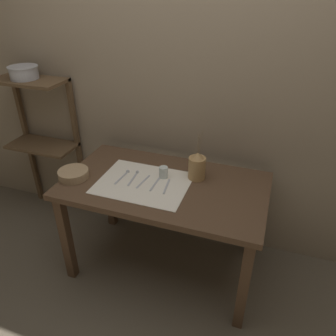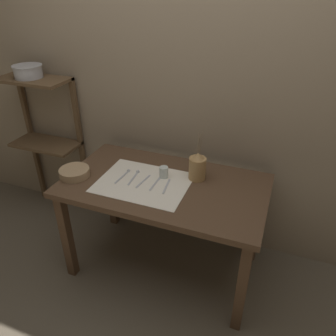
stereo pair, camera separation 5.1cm
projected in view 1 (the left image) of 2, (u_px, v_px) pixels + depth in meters
The scene contains 14 objects.
ground_plane at pixel (165, 264), 2.50m from camera, with size 12.00×12.00×0.00m, color brown.
stone_wall_back at pixel (187, 92), 2.29m from camera, with size 7.00×0.06×2.40m.
wooden_table at pixel (164, 195), 2.18m from camera, with size 1.32×0.75×0.74m.
wooden_shelf_unit at pixel (41, 125), 2.68m from camera, with size 0.56×0.28×1.24m.
linen_cloth at pixel (143, 183), 2.13m from camera, with size 0.59×0.45×0.00m.
pitcher_with_flowers at pixel (197, 166), 2.14m from camera, with size 0.11×0.11×0.34m.
wooden_bowl at pixel (73, 174), 2.18m from camera, with size 0.20×0.20×0.05m.
glass_tumbler_near at pixel (163, 172), 2.17m from camera, with size 0.06×0.06×0.08m.
spoon_outer at pixel (126, 174), 2.22m from camera, with size 0.03×0.18×0.02m.
spoon_inner at pixel (136, 175), 2.21m from camera, with size 0.03×0.18×0.02m.
fork_outer at pixel (143, 182), 2.13m from camera, with size 0.03×0.17×0.00m.
knife_center at pixel (155, 184), 2.11m from camera, with size 0.01×0.17×0.00m.
fork_inner at pixel (167, 186), 2.09m from camera, with size 0.03×0.17×0.00m.
metal_pot_large at pixel (24, 72), 2.44m from camera, with size 0.22×0.22×0.09m.
Camera 1 is at (0.61, -1.68, 1.90)m, focal length 35.00 mm.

